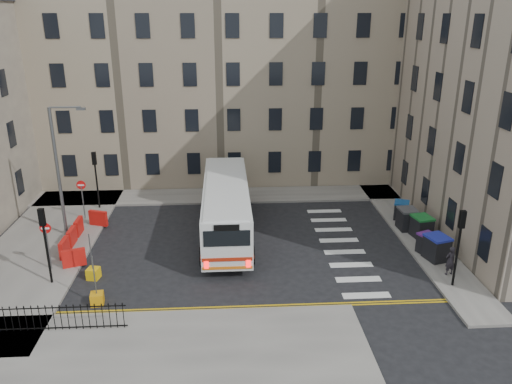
{
  "coord_description": "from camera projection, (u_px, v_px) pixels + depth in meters",
  "views": [
    {
      "loc": [
        -2.79,
        -27.27,
        13.34
      ],
      "look_at": [
        -1.1,
        1.22,
        3.0
      ],
      "focal_mm": 35.0,
      "sensor_mm": 36.0,
      "label": 1
    }
  ],
  "objects": [
    {
      "name": "traffic_light_east",
      "position": [
        460.0,
        237.0,
        24.63
      ],
      "size": [
        0.28,
        0.22,
        4.1
      ],
      "color": "black",
      "rests_on": "pavement_east"
    },
    {
      "name": "bollard_chevron",
      "position": [
        97.0,
        299.0,
        24.04
      ],
      "size": [
        0.67,
        0.67,
        0.6
      ],
      "primitive_type": "cube",
      "rotation": [
        0.0,
        0.0,
        0.13
      ],
      "color": "orange",
      "rests_on": "ground"
    },
    {
      "name": "traffic_light_sw",
      "position": [
        44.0,
        234.0,
        24.89
      ],
      "size": [
        0.28,
        0.22,
        4.1
      ],
      "color": "black",
      "rests_on": "pavement_west"
    },
    {
      "name": "bollard_yellow",
      "position": [
        93.0,
        273.0,
        26.37
      ],
      "size": [
        0.71,
        0.71,
        0.6
      ],
      "primitive_type": "cube",
      "rotation": [
        0.0,
        0.0,
        -0.21
      ],
      "color": "#E2AD0C",
      "rests_on": "ground"
    },
    {
      "name": "wheelie_bin_b",
      "position": [
        428.0,
        244.0,
        28.71
      ],
      "size": [
        1.29,
        1.36,
        1.19
      ],
      "rotation": [
        0.0,
        0.0,
        0.41
      ],
      "color": "black",
      "rests_on": "pavement_east"
    },
    {
      "name": "wheelie_bin_e",
      "position": [
        401.0,
        210.0,
        33.6
      ],
      "size": [
        1.28,
        1.35,
        1.19
      ],
      "rotation": [
        0.0,
        0.0,
        -0.39
      ],
      "color": "black",
      "rests_on": "pavement_east"
    },
    {
      "name": "bus",
      "position": [
        226.0,
        206.0,
        31.24
      ],
      "size": [
        3.08,
        12.1,
        3.27
      ],
      "rotation": [
        0.0,
        0.0,
        0.01
      ],
      "color": "silver",
      "rests_on": "ground"
    },
    {
      "name": "pavement_north",
      "position": [
        186.0,
        196.0,
        38.0
      ],
      "size": [
        36.0,
        3.2,
        0.15
      ],
      "primitive_type": "cube",
      "color": "slate",
      "rests_on": "ground"
    },
    {
      "name": "ground",
      "position": [
        275.0,
        245.0,
        30.29
      ],
      "size": [
        120.0,
        120.0,
        0.0
      ],
      "primitive_type": "plane",
      "color": "black",
      "rests_on": "ground"
    },
    {
      "name": "wheelie_bin_c",
      "position": [
        422.0,
        226.0,
        30.82
      ],
      "size": [
        1.28,
        1.41,
        1.35
      ],
      "rotation": [
        0.0,
        0.0,
        0.19
      ],
      "color": "black",
      "rests_on": "pavement_east"
    },
    {
      "name": "wheelie_bin_a",
      "position": [
        437.0,
        248.0,
        27.99
      ],
      "size": [
        1.42,
        1.54,
        1.42
      ],
      "rotation": [
        0.0,
        0.0,
        0.28
      ],
      "color": "black",
      "rests_on": "pavement_east"
    },
    {
      "name": "no_entry_north",
      "position": [
        82.0,
        192.0,
        33.11
      ],
      "size": [
        0.6,
        0.08,
        3.0
      ],
      "color": "#595B5E",
      "rests_on": "pavement_west"
    },
    {
      "name": "wheelie_bin_d",
      "position": [
        407.0,
        219.0,
        31.91
      ],
      "size": [
        1.16,
        1.31,
        1.39
      ],
      "rotation": [
        0.0,
        0.0,
        0.05
      ],
      "color": "black",
      "rests_on": "pavement_east"
    },
    {
      "name": "terrace_north",
      "position": [
        175.0,
        72.0,
        41.51
      ],
      "size": [
        38.3,
        10.8,
        17.2
      ],
      "color": "gray",
      "rests_on": "ground"
    },
    {
      "name": "roadworks_barriers",
      "position": [
        78.0,
        237.0,
        29.87
      ],
      "size": [
        1.66,
        6.26,
        1.0
      ],
      "color": "red",
      "rests_on": "pavement_west"
    },
    {
      "name": "streetlamp",
      "position": [
        58.0,
        171.0,
        29.96
      ],
      "size": [
        0.5,
        0.22,
        8.14
      ],
      "color": "#595B5E",
      "rests_on": "pavement_west"
    },
    {
      "name": "iron_railings",
      "position": [
        36.0,
        319.0,
        21.71
      ],
      "size": [
        7.8,
        0.04,
        1.2
      ],
      "color": "black",
      "rests_on": "pavement_sw"
    },
    {
      "name": "pedestrian",
      "position": [
        450.0,
        261.0,
        26.32
      ],
      "size": [
        0.66,
        0.51,
        1.62
      ],
      "primitive_type": "imported",
      "rotation": [
        0.0,
        0.0,
        3.38
      ],
      "color": "black",
      "rests_on": "pavement_east"
    },
    {
      "name": "pavement_sw",
      "position": [
        129.0,
        354.0,
        20.49
      ],
      "size": [
        20.0,
        6.0,
        0.15
      ],
      "primitive_type": "cube",
      "color": "slate",
      "rests_on": "ground"
    },
    {
      "name": "no_entry_south",
      "position": [
        47.0,
        236.0,
        26.54
      ],
      "size": [
        0.6,
        0.08,
        3.0
      ],
      "color": "#595B5E",
      "rests_on": "pavement_west"
    },
    {
      "name": "pavement_west",
      "position": [
        45.0,
        242.0,
        30.42
      ],
      "size": [
        6.0,
        22.0,
        0.15
      ],
      "primitive_type": "cube",
      "color": "slate",
      "rests_on": "ground"
    },
    {
      "name": "pavement_east",
      "position": [
        399.0,
        215.0,
        34.52
      ],
      "size": [
        2.4,
        26.0,
        0.15
      ],
      "primitive_type": "cube",
      "color": "slate",
      "rests_on": "ground"
    },
    {
      "name": "traffic_light_nw",
      "position": [
        96.0,
        171.0,
        34.74
      ],
      "size": [
        0.28,
        0.22,
        4.1
      ],
      "color": "black",
      "rests_on": "pavement_west"
    }
  ]
}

